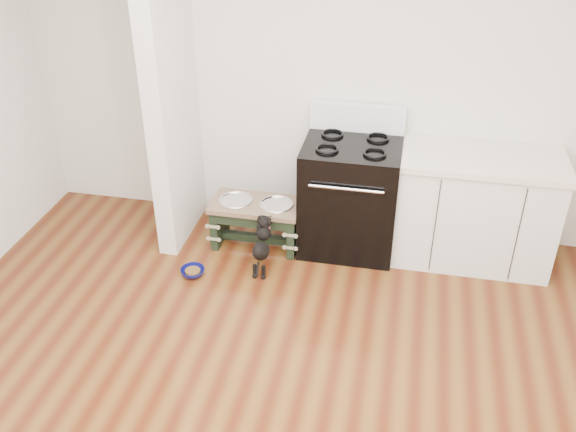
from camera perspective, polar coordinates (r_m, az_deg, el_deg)
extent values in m
plane|color=silver|center=(5.17, 3.70, 12.50)|extent=(5.00, 0.00, 5.00)
cube|color=silver|center=(5.10, -10.45, 11.76)|extent=(0.15, 0.80, 2.70)
cube|color=black|center=(5.20, 5.53, 1.74)|extent=(0.76, 0.65, 0.92)
cube|color=black|center=(4.97, 5.06, -0.60)|extent=(0.58, 0.02, 0.50)
cylinder|color=silver|center=(4.77, 5.17, 2.41)|extent=(0.56, 0.02, 0.02)
cube|color=white|center=(5.20, 6.22, 8.69)|extent=(0.76, 0.08, 0.22)
torus|color=black|center=(4.88, 3.50, 5.98)|extent=(0.18, 0.18, 0.02)
torus|color=black|center=(4.85, 7.73, 5.56)|extent=(0.18, 0.18, 0.02)
torus|color=black|center=(5.13, 3.98, 7.29)|extent=(0.18, 0.18, 0.02)
torus|color=black|center=(5.10, 8.01, 6.91)|extent=(0.18, 0.18, 0.02)
cube|color=silver|center=(5.25, 16.20, 0.45)|extent=(1.20, 0.60, 0.86)
cube|color=beige|center=(5.04, 16.96, 4.89)|extent=(1.24, 0.64, 0.05)
cube|color=black|center=(5.24, 15.71, -4.55)|extent=(1.20, 0.06, 0.10)
cube|color=black|center=(5.41, -6.11, -0.49)|extent=(0.06, 0.35, 0.36)
cube|color=black|center=(5.27, 0.58, -1.24)|extent=(0.06, 0.35, 0.36)
cube|color=black|center=(5.12, -3.28, -0.53)|extent=(0.58, 0.03, 0.09)
cube|color=black|center=(5.39, -2.78, -1.94)|extent=(0.58, 0.06, 0.06)
cube|color=brown|center=(5.22, -2.87, 0.99)|extent=(0.73, 0.39, 0.04)
cylinder|color=silver|center=(5.26, -4.66, 1.20)|extent=(0.25, 0.25, 0.05)
cylinder|color=silver|center=(5.19, -1.04, 0.82)|extent=(0.25, 0.25, 0.05)
torus|color=silver|center=(5.25, -4.68, 1.43)|extent=(0.28, 0.28, 0.02)
torus|color=silver|center=(5.17, -1.04, 1.05)|extent=(0.28, 0.28, 0.02)
cylinder|color=black|center=(5.02, -2.97, -4.90)|extent=(0.03, 0.03, 0.11)
cylinder|color=black|center=(5.00, -2.19, -5.00)|extent=(0.03, 0.03, 0.11)
sphere|color=black|center=(5.04, -2.99, -5.36)|extent=(0.04, 0.04, 0.04)
sphere|color=black|center=(5.02, -2.21, -5.46)|extent=(0.04, 0.04, 0.04)
ellipsoid|color=black|center=(4.98, -2.43, -3.13)|extent=(0.13, 0.30, 0.26)
sphere|color=black|center=(5.00, -2.19, -1.53)|extent=(0.12, 0.12, 0.12)
sphere|color=black|center=(4.99, -2.12, -0.55)|extent=(0.10, 0.10, 0.10)
sphere|color=black|center=(5.05, -2.31, -0.09)|extent=(0.04, 0.04, 0.04)
sphere|color=black|center=(5.04, -1.55, -0.17)|extent=(0.04, 0.04, 0.04)
cylinder|color=black|center=(4.94, -2.72, -4.69)|extent=(0.02, 0.08, 0.10)
torus|color=#C03860|center=(4.99, -2.15, -1.03)|extent=(0.10, 0.06, 0.09)
imported|color=#0C0E56|center=(5.10, -8.47, -4.94)|extent=(0.20, 0.20, 0.06)
cylinder|color=#4F3016|center=(5.10, -8.47, -4.90)|extent=(0.12, 0.12, 0.02)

